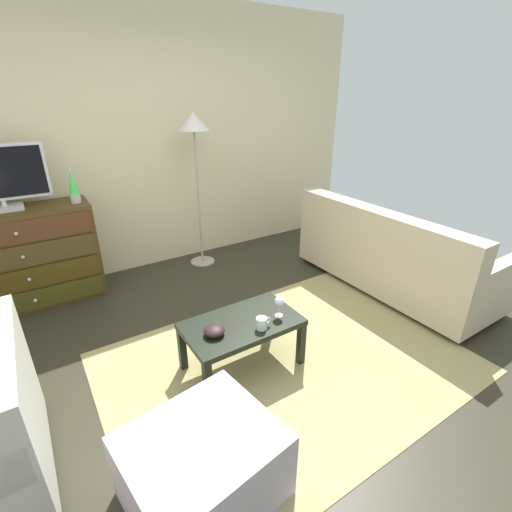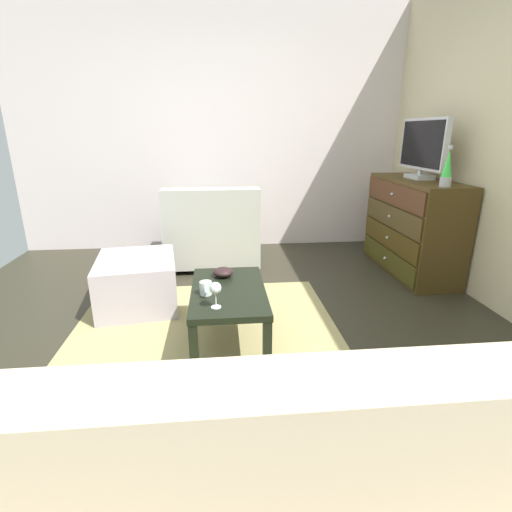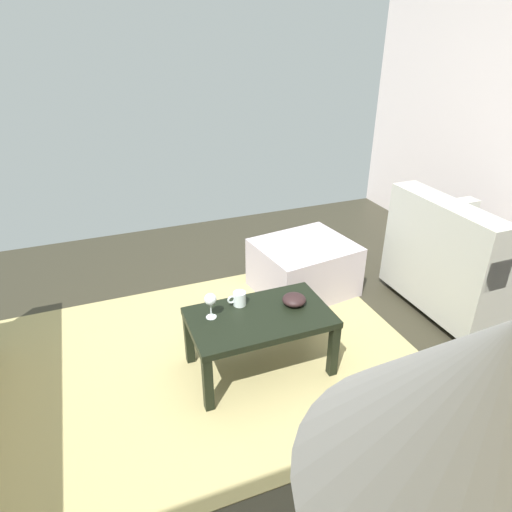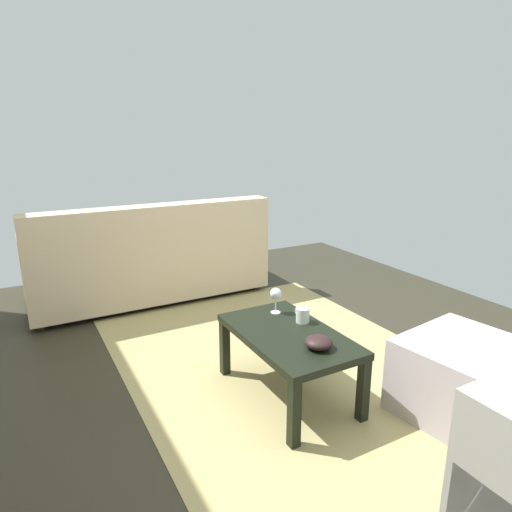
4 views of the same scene
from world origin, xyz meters
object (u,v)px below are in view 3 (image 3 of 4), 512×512
(wine_glass, at_px, (210,300))
(mug, at_px, (239,299))
(coffee_table, at_px, (260,323))
(armchair, at_px, (464,263))
(ottoman, at_px, (304,267))
(bowl_decorative, at_px, (294,300))

(wine_glass, xyz_separation_m, mug, (-0.19, -0.06, -0.07))
(coffee_table, bearing_deg, armchair, -175.80)
(mug, bearing_deg, ottoman, -141.59)
(mug, xyz_separation_m, bowl_decorative, (-0.31, 0.11, -0.01))
(coffee_table, height_order, mug, mug)
(bowl_decorative, bearing_deg, wine_glass, -5.63)
(wine_glass, relative_size, mug, 1.38)
(wine_glass, height_order, ottoman, wine_glass)
(ottoman, bearing_deg, mug, 38.41)
(armchair, relative_size, ottoman, 1.34)
(armchair, xyz_separation_m, ottoman, (0.98, -0.60, -0.15))
(bowl_decorative, distance_m, ottoman, 0.84)
(coffee_table, bearing_deg, wine_glass, -16.41)
(wine_glass, height_order, bowl_decorative, wine_glass)
(mug, distance_m, bowl_decorative, 0.33)
(mug, xyz_separation_m, ottoman, (-0.73, -0.58, -0.23))
(wine_glass, xyz_separation_m, bowl_decorative, (-0.50, 0.05, -0.08))
(mug, relative_size, bowl_decorative, 0.80)
(coffee_table, relative_size, armchair, 0.87)
(coffee_table, xyz_separation_m, ottoman, (-0.65, -0.72, -0.13))
(wine_glass, relative_size, armchair, 0.17)
(wine_glass, relative_size, ottoman, 0.22)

